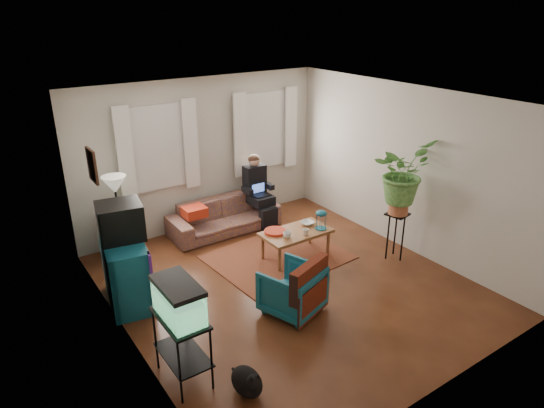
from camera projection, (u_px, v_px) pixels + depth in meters
floor at (288, 284)px, 6.87m from camera, size 4.50×5.00×0.01m
ceiling at (291, 100)px, 5.88m from camera, size 4.50×5.00×0.01m
wall_back at (203, 155)px, 8.28m from camera, size 4.50×0.01×2.60m
wall_front at (450, 283)px, 4.47m from camera, size 4.50×0.01×2.60m
wall_left at (121, 244)px, 5.20m from camera, size 0.01×5.00×2.60m
wall_right at (405, 169)px, 7.55m from camera, size 0.01×5.00×2.60m
window_left at (157, 148)px, 7.75m from camera, size 1.08×0.04×1.38m
window_right at (264, 130)px, 8.82m from camera, size 1.08×0.04×1.38m
curtains_left at (159, 149)px, 7.69m from camera, size 1.36×0.06×1.50m
curtains_right at (266, 131)px, 8.76m from camera, size 1.36×0.06×1.50m
picture_frame at (93, 165)px, 5.62m from camera, size 0.04×0.32×0.40m
area_rug at (278, 257)px, 7.60m from camera, size 2.10×1.73×0.01m
sofa at (224, 211)px, 8.36m from camera, size 1.92×0.77×0.75m
seated_person at (257, 192)px, 8.64m from camera, size 0.48×0.59×1.14m
side_table at (121, 237)px, 7.49m from camera, size 0.57×0.57×0.71m
table_lamp at (116, 197)px, 7.24m from camera, size 0.42×0.42×0.65m
dresser at (126, 272)px, 6.33m from camera, size 0.65×1.06×0.89m
crt_tv at (120, 221)px, 6.15m from camera, size 0.62×0.58×0.48m
aquarium_stand at (183, 348)px, 5.01m from camera, size 0.39×0.69×0.77m
aquarium at (178, 300)px, 4.79m from camera, size 0.35×0.63×0.41m
black_cat at (247, 379)px, 4.89m from camera, size 0.32×0.45×0.36m
armchair at (292, 287)px, 6.16m from camera, size 0.84×0.82×0.69m
serape_throw at (310, 284)px, 5.96m from camera, size 0.71×0.38×0.57m
coffee_table at (296, 244)px, 7.54m from camera, size 1.07×0.59×0.45m
cup_a at (287, 235)px, 7.23m from camera, size 0.12×0.12×0.10m
cup_b at (306, 232)px, 7.33m from camera, size 0.10×0.10×0.09m
bowl at (307, 223)px, 7.67m from camera, size 0.21×0.21×0.05m
snack_tray at (275, 231)px, 7.41m from camera, size 0.33×0.33×0.04m
birdcage at (321, 220)px, 7.48m from camera, size 0.18×0.18×0.31m
plant_stand at (395, 236)px, 7.46m from camera, size 0.38×0.38×0.75m
potted_plant at (401, 181)px, 7.12m from camera, size 0.99×0.90×0.95m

